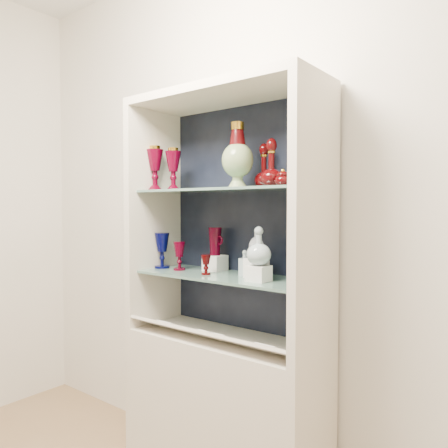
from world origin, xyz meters
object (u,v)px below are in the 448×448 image
Objects in this scene: pedestal_lamp_right at (173,169)px; cobalt_goblet at (162,250)px; cameo_medallion at (318,246)px; ruby_goblet_tall at (179,256)px; ruby_goblet_small at (206,265)px; ruby_decanter_b at (271,162)px; clear_square_bottle at (245,263)px; enamel_urn at (238,156)px; ruby_pitcher at (215,241)px; flat_flask at (256,245)px; clear_round_decanter at (259,247)px; pedestal_lamp_left at (155,168)px; lidded_bowl at (283,177)px; ruby_decanter_a at (264,163)px.

pedestal_lamp_right is 0.44m from cobalt_goblet.
ruby_goblet_tall is at bearing -174.25° from cameo_medallion.
cobalt_goblet is 1.97× the size of ruby_goblet_small.
ruby_decanter_b is 0.50m from clear_square_bottle.
enamel_urn is 2.12× the size of ruby_pitcher.
enamel_urn is at bearing 1.18° from pedestal_lamp_right.
ruby_pitcher is 0.25m from clear_square_bottle.
ruby_goblet_small is at bearing -158.91° from flat_flask.
enamel_urn is at bearing -106.32° from clear_square_bottle.
flat_flask is (0.07, -0.01, 0.09)m from clear_square_bottle.
ruby_goblet_small is 0.59× the size of clear_round_decanter.
pedestal_lamp_left is at bearing -178.85° from ruby_goblet_small.
clear_round_decanter reaches higher than cobalt_goblet.
flat_flask reaches higher than cobalt_goblet.
lidded_bowl is 0.34m from cameo_medallion.
flat_flask reaches higher than clear_square_bottle.
enamel_urn reaches higher than ruby_pitcher.
ruby_decanter_b is at bearing -163.90° from cameo_medallion.
lidded_bowl reaches higher than ruby_goblet_tall.
lidded_bowl reaches higher than ruby_pitcher.
ruby_decanter_b is at bearing 3.49° from pedestal_lamp_right.
ruby_pitcher is 1.18× the size of cameo_medallion.
enamel_urn is 2.48× the size of clear_square_bottle.
flat_flask reaches higher than ruby_goblet_small.
clear_square_bottle is at bearing -148.28° from ruby_decanter_a.
cameo_medallion reaches higher than ruby_goblet_tall.
ruby_goblet_tall is 0.20m from ruby_pitcher.
enamel_urn is 3.18× the size of ruby_goblet_small.
ruby_pitcher is 0.39m from clear_round_decanter.
enamel_urn is 0.62m from ruby_goblet_tall.
ruby_decanter_a is at bearing 27.99° from ruby_goblet_small.
clear_round_decanter is at bearing -3.41° from ruby_goblet_tall.
ruby_decanter_b reaches higher than flat_flask.
ruby_decanter_b reaches higher than clear_round_decanter.
flat_flask is at bearing 5.01° from cobalt_goblet.
flat_flask is at bearing 23.25° from enamel_urn.
ruby_goblet_small is at bearing 1.15° from pedestal_lamp_left.
pedestal_lamp_left is at bearing -174.44° from enamel_urn.
flat_flask is (-0.09, 0.01, -0.39)m from ruby_decanter_b.
clear_round_decanter is (0.15, -0.05, -0.42)m from enamel_urn.
clear_round_decanter is (0.65, -0.03, 0.06)m from cobalt_goblet.
ruby_goblet_small is at bearing -165.09° from enamel_urn.
ruby_goblet_small is (-0.41, -0.03, -0.41)m from lidded_bowl.
cobalt_goblet is 1.56× the size of cameo_medallion.
pedestal_lamp_left is 1.24× the size of cobalt_goblet.
ruby_pitcher is (0.16, 0.11, 0.08)m from ruby_goblet_tall.
clear_square_bottle is (0.51, 0.06, -0.03)m from cobalt_goblet.
ruby_decanter_a is 2.46× the size of ruby_goblet_small.
clear_square_bottle reaches higher than ruby_goblet_small.
cameo_medallion is (0.74, 0.11, 0.09)m from ruby_goblet_tall.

